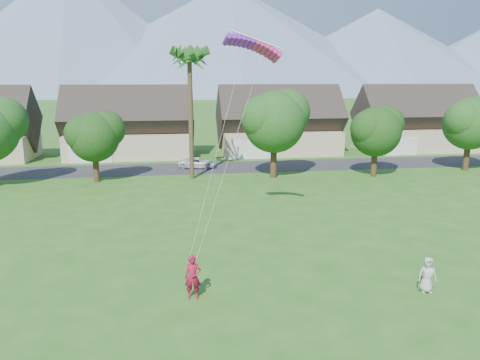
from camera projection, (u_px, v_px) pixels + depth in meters
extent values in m
plane|color=#2D6019|center=(277.00, 328.00, 18.38)|extent=(500.00, 500.00, 0.00)
cube|color=#2D2D30|center=(208.00, 168.00, 51.23)|extent=(90.00, 7.00, 0.01)
imported|color=maroon|center=(193.00, 277.00, 20.64)|extent=(0.77, 0.53, 2.01)
imported|color=#B6B7B2|center=(427.00, 275.00, 21.30)|extent=(0.90, 0.67, 1.68)
imported|color=silver|center=(197.00, 163.00, 50.95)|extent=(4.37, 2.63, 1.13)
cone|color=slate|center=(73.00, 30.00, 254.33)|extent=(190.00, 190.00, 70.00)
cone|color=slate|center=(228.00, 40.00, 267.33)|extent=(240.00, 240.00, 62.00)
cone|color=slate|center=(376.00, 52.00, 281.47)|extent=(200.00, 200.00, 50.00)
cube|color=beige|center=(130.00, 144.00, 58.33)|extent=(15.00, 8.00, 3.00)
cube|color=#382D28|center=(129.00, 118.00, 57.63)|extent=(15.75, 8.15, 8.15)
cube|color=silver|center=(90.00, 154.00, 53.89)|extent=(4.80, 0.12, 2.20)
cube|color=beige|center=(279.00, 142.00, 61.04)|extent=(15.00, 8.00, 3.00)
cube|color=#382D28|center=(279.00, 116.00, 60.34)|extent=(15.75, 8.15, 8.15)
cube|color=silver|center=(252.00, 150.00, 56.60)|extent=(4.80, 0.12, 2.20)
cube|color=beige|center=(415.00, 139.00, 63.76)|extent=(15.00, 8.00, 3.00)
cube|color=#382D28|center=(417.00, 115.00, 63.06)|extent=(15.75, 8.15, 8.15)
cube|color=silver|center=(400.00, 147.00, 59.32)|extent=(4.80, 0.12, 2.20)
cylinder|color=#47301C|center=(96.00, 170.00, 44.12)|extent=(0.56, 0.56, 2.18)
sphere|color=#214916|center=(94.00, 137.00, 43.45)|extent=(4.62, 4.62, 4.62)
cylinder|color=#47301C|center=(274.00, 163.00, 45.99)|extent=(0.62, 0.62, 2.82)
sphere|color=#214916|center=(274.00, 122.00, 45.13)|extent=(5.98, 5.98, 5.98)
cylinder|color=#47301C|center=(374.00, 165.00, 46.51)|extent=(0.58, 0.58, 2.30)
sphere|color=#214916|center=(376.00, 132.00, 45.80)|extent=(4.90, 4.90, 4.90)
cylinder|color=#47301C|center=(466.00, 158.00, 49.50)|extent=(0.60, 0.60, 2.56)
sphere|color=#214916|center=(470.00, 124.00, 48.72)|extent=(5.44, 5.44, 5.44)
cylinder|color=#4C3D26|center=(191.00, 117.00, 44.35)|extent=(0.44, 0.44, 12.00)
sphere|color=#286021|center=(189.00, 48.00, 43.01)|extent=(3.00, 3.00, 3.00)
cube|color=purple|center=(239.00, 44.00, 26.29)|extent=(1.66, 1.05, 0.50)
cube|color=#CF267F|center=(268.00, 44.00, 26.52)|extent=(1.66, 1.05, 0.50)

